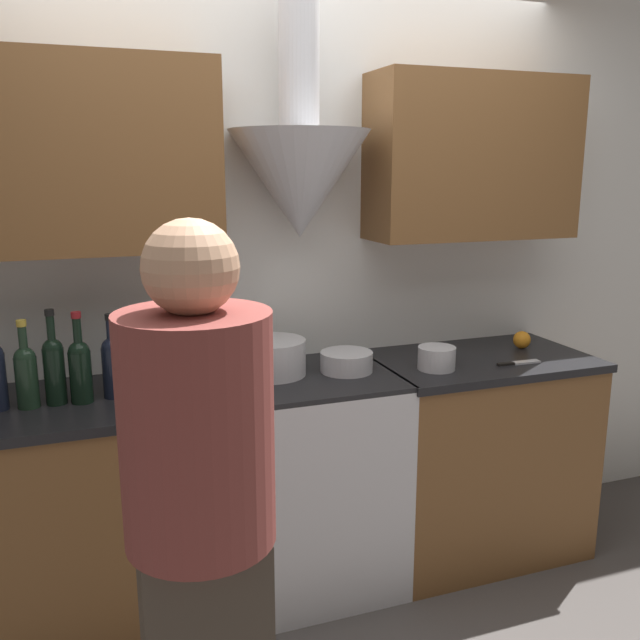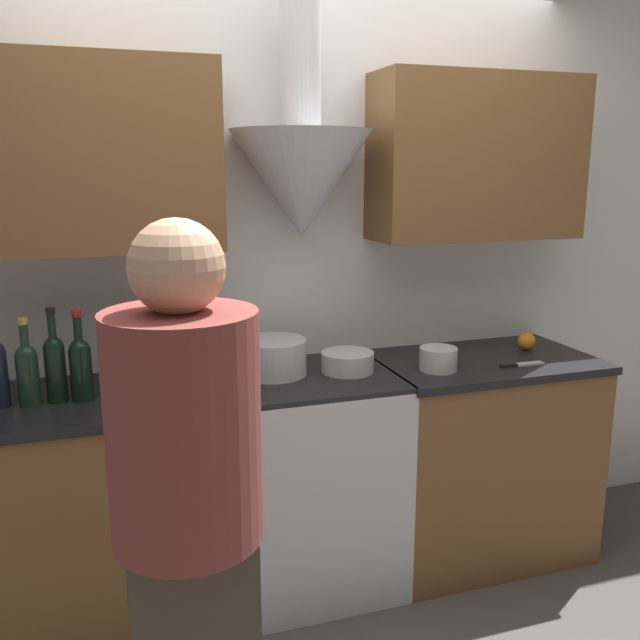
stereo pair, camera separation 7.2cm
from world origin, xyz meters
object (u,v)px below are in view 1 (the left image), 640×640
at_px(wine_bottle_4, 54,367).
at_px(wine_bottle_8, 166,356).
at_px(stock_pot, 272,357).
at_px(mixing_bowl, 347,362).
at_px(person_foreground_left, 202,536).
at_px(stove_range, 312,479).
at_px(wine_bottle_7, 138,361).
at_px(saucepan, 437,358).
at_px(wine_bottle_3, 26,373).
at_px(orange_fruit, 522,340).
at_px(wine_bottle_5, 80,367).
at_px(wine_bottle_6, 113,363).

distance_m(wine_bottle_4, wine_bottle_8, 0.39).
relative_size(wine_bottle_4, stock_pot, 1.25).
height_order(mixing_bowl, person_foreground_left, person_foreground_left).
height_order(stove_range, person_foreground_left, person_foreground_left).
distance_m(wine_bottle_7, mixing_bowl, 0.84).
bearing_deg(saucepan, wine_bottle_4, 176.70).
bearing_deg(wine_bottle_7, stove_range, 2.09).
distance_m(wine_bottle_3, saucepan, 1.59).
height_order(orange_fruit, person_foreground_left, person_foreground_left).
xyz_separation_m(stove_range, mixing_bowl, (0.15, -0.01, 0.50)).
distance_m(mixing_bowl, person_foreground_left, 1.32).
distance_m(orange_fruit, saucepan, 0.57).
distance_m(wine_bottle_5, wine_bottle_6, 0.11).
distance_m(wine_bottle_6, wine_bottle_8, 0.19).
distance_m(mixing_bowl, orange_fruit, 0.91).
relative_size(wine_bottle_8, saucepan, 2.17).
bearing_deg(stock_pot, wine_bottle_8, -169.32).
xyz_separation_m(stove_range, wine_bottle_8, (-0.59, -0.03, 0.60)).
relative_size(orange_fruit, person_foreground_left, 0.05).
distance_m(stock_pot, mixing_bowl, 0.31).
xyz_separation_m(wine_bottle_6, saucepan, (1.29, -0.09, -0.08)).
height_order(wine_bottle_6, wine_bottle_8, wine_bottle_8).
bearing_deg(saucepan, orange_fruit, 16.71).
bearing_deg(person_foreground_left, mixing_bowl, 53.00).
bearing_deg(orange_fruit, wine_bottle_3, -177.72).
bearing_deg(saucepan, wine_bottle_7, 176.16).
height_order(wine_bottle_5, stock_pot, wine_bottle_5).
relative_size(wine_bottle_5, saucepan, 2.11).
height_order(wine_bottle_8, person_foreground_left, person_foreground_left).
distance_m(wine_bottle_6, saucepan, 1.30).
distance_m(wine_bottle_5, orange_fruit, 1.95).
bearing_deg(mixing_bowl, stock_pot, 168.89).
bearing_deg(mixing_bowl, wine_bottle_7, -178.71).
bearing_deg(person_foreground_left, wine_bottle_7, 92.47).
xyz_separation_m(wine_bottle_5, orange_fruit, (1.95, 0.09, -0.09)).
height_order(wine_bottle_8, saucepan, wine_bottle_8).
bearing_deg(wine_bottle_7, person_foreground_left, -87.53).
relative_size(wine_bottle_7, wine_bottle_8, 0.97).
xyz_separation_m(mixing_bowl, person_foreground_left, (-0.79, -1.05, -0.06)).
distance_m(wine_bottle_3, wine_bottle_8, 0.48).
distance_m(wine_bottle_5, wine_bottle_7, 0.20).
bearing_deg(wine_bottle_3, orange_fruit, 2.28).
height_order(wine_bottle_3, saucepan, wine_bottle_3).
distance_m(wine_bottle_5, saucepan, 1.41).
xyz_separation_m(wine_bottle_5, person_foreground_left, (0.25, -1.02, -0.15)).
height_order(stove_range, mixing_bowl, mixing_bowl).
distance_m(wine_bottle_3, mixing_bowl, 1.22).
bearing_deg(wine_bottle_5, person_foreground_left, -76.47).
relative_size(mixing_bowl, person_foreground_left, 0.13).
xyz_separation_m(wine_bottle_6, orange_fruit, (1.84, 0.07, -0.09)).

